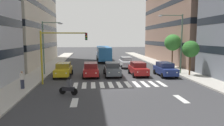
% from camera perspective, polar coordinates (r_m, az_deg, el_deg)
% --- Properties ---
extents(ground_plane, '(180.00, 180.00, 0.00)m').
position_cam_1_polar(ground_plane, '(21.21, 2.05, -6.04)').
color(ground_plane, '#38383A').
extents(sidewalk_left, '(2.91, 90.00, 0.15)m').
position_cam_1_polar(sidewalk_left, '(24.53, 25.40, -4.75)').
color(sidewalk_left, '#B2ADA3').
rests_on(sidewalk_left, ground_plane).
extents(sidewalk_right, '(2.91, 90.00, 0.15)m').
position_cam_1_polar(sidewalk_right, '(22.08, -24.12, -5.93)').
color(sidewalk_right, '#B2ADA3').
rests_on(sidewalk_right, ground_plane).
extents(building_left_block_0, '(11.53, 23.97, 21.83)m').
position_cam_1_polar(building_left_block_0, '(45.09, 20.93, 14.35)').
color(building_left_block_0, '#846656').
rests_on(building_left_block_0, ground_plane).
extents(crosswalk_markings, '(9.45, 2.80, 0.01)m').
position_cam_1_polar(crosswalk_markings, '(21.21, 2.05, -6.03)').
color(crosswalk_markings, silver).
rests_on(crosswalk_markings, ground_plane).
extents(lane_arrow_0, '(0.50, 2.20, 0.01)m').
position_cam_1_polar(lane_arrow_0, '(17.22, 18.80, -9.49)').
color(lane_arrow_0, silver).
rests_on(lane_arrow_0, ground_plane).
extents(lane_arrow_1, '(0.50, 2.20, 0.01)m').
position_cam_1_polar(lane_arrow_1, '(15.75, -10.47, -10.77)').
color(lane_arrow_1, silver).
rests_on(lane_arrow_1, ground_plane).
extents(car_0, '(2.02, 4.44, 1.72)m').
position_cam_1_polar(car_0, '(26.64, 14.65, -1.65)').
color(car_0, navy).
rests_on(car_0, ground_plane).
extents(car_1, '(2.02, 4.44, 1.72)m').
position_cam_1_polar(car_1, '(26.39, 7.32, -1.56)').
color(car_1, maroon).
rests_on(car_1, ground_plane).
extents(car_2, '(2.02, 4.44, 1.72)m').
position_cam_1_polar(car_2, '(25.79, 0.02, -1.70)').
color(car_2, '#474C51').
rests_on(car_2, ground_plane).
extents(car_3, '(2.02, 4.44, 1.72)m').
position_cam_1_polar(car_3, '(25.62, -5.93, -1.79)').
color(car_3, maroon).
rests_on(car_3, ground_plane).
extents(car_4, '(2.02, 4.44, 1.72)m').
position_cam_1_polar(car_4, '(26.06, -13.43, -1.80)').
color(car_4, gold).
rests_on(car_4, ground_plane).
extents(car_row2_0, '(2.02, 4.44, 1.72)m').
position_cam_1_polar(car_row2_0, '(33.33, 3.97, 0.25)').
color(car_row2_0, silver).
rests_on(car_row2_0, ground_plane).
extents(bus_behind_traffic, '(2.78, 10.50, 3.00)m').
position_cam_1_polar(bus_behind_traffic, '(42.31, -2.37, 3.01)').
color(bus_behind_traffic, '#286BAD').
rests_on(bus_behind_traffic, ground_plane).
extents(motorcycle_with_rider, '(1.61, 0.73, 1.57)m').
position_cam_1_polar(motorcycle_with_rider, '(17.71, -12.07, -6.66)').
color(motorcycle_with_rider, black).
rests_on(motorcycle_with_rider, ground_plane).
extents(traffic_light_gantry, '(4.79, 0.36, 5.50)m').
position_cam_1_polar(traffic_light_gantry, '(21.71, -15.64, 3.97)').
color(traffic_light_gantry, '#AD991E').
rests_on(traffic_light_gantry, ground_plane).
extents(street_lamp_left, '(3.32, 0.28, 7.68)m').
position_cam_1_polar(street_lamp_left, '(27.99, 17.96, 6.80)').
color(street_lamp_left, '#4C6B56').
rests_on(street_lamp_left, sidewalk_left).
extents(street_lamp_right, '(2.60, 0.28, 6.73)m').
position_cam_1_polar(street_lamp_right, '(27.44, -17.85, 5.58)').
color(street_lamp_right, '#4C6B56').
rests_on(street_lamp_right, sidewalk_right).
extents(street_tree_0, '(2.09, 2.09, 4.32)m').
position_cam_1_polar(street_tree_0, '(27.31, 21.15, 3.63)').
color(street_tree_0, '#513823').
rests_on(street_tree_0, sidewalk_left).
extents(street_tree_1, '(2.59, 2.59, 5.23)m').
position_cam_1_polar(street_tree_1, '(33.55, 16.64, 5.48)').
color(street_tree_1, '#513823').
rests_on(street_tree_1, sidewalk_left).
extents(pedestrian_waiting, '(0.36, 0.24, 1.63)m').
position_cam_1_polar(pedestrian_waiting, '(20.48, -23.85, -4.25)').
color(pedestrian_waiting, '#2D3347').
rests_on(pedestrian_waiting, sidewalk_right).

